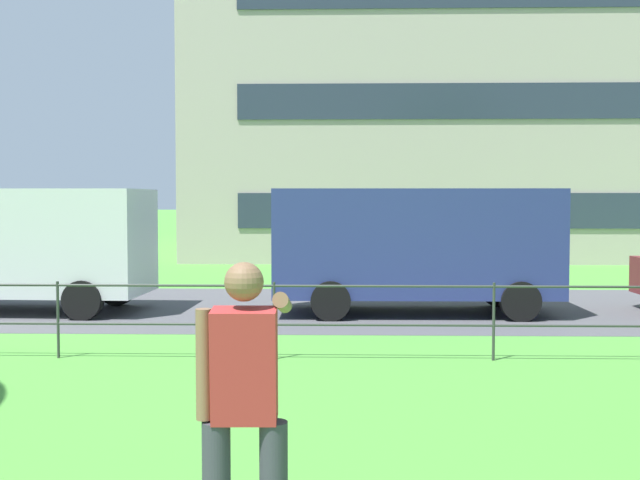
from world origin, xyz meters
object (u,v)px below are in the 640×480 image
panel_van_left (10,242)px  panel_van_center (415,243)px  apartment_building_background (517,34)px  person_thrower (245,403)px

panel_van_left → panel_van_center: (7.38, -0.00, 0.00)m
apartment_building_background → person_thrower: bearing=-104.8°
person_thrower → panel_van_center: bearing=79.6°
person_thrower → apartment_building_background: size_ratio=0.07×
panel_van_left → apartment_building_background: apartment_building_background is taller
person_thrower → apartment_building_background: apartment_building_background is taller
apartment_building_background → panel_van_center: bearing=-107.2°
panel_van_left → panel_van_center: size_ratio=1.01×
person_thrower → apartment_building_background: (7.49, 28.24, 7.72)m
person_thrower → panel_van_left: 11.48m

